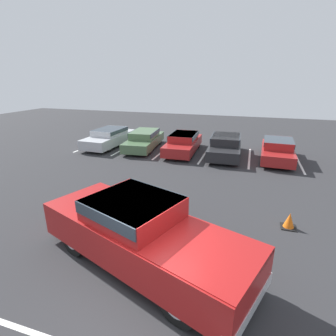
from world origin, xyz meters
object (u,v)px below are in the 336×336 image
Objects in this scene: parked_sedan_a at (110,137)px; parked_sedan_b at (144,139)px; pickup_truck at (143,234)px; traffic_cone at (289,221)px; parked_sedan_c at (183,142)px; parked_sedan_e at (278,149)px; wheel_stop_curb at (134,138)px; parked_sedan_d at (225,145)px.

parked_sedan_a is 0.99× the size of parked_sedan_b.
pickup_truck is 4.95m from traffic_cone.
pickup_truck reaches higher than parked_sedan_c.
traffic_cone is (8.41, -8.00, -0.41)m from parked_sedan_b.
parked_sedan_c is (5.42, -0.01, -0.00)m from parked_sedan_a.
parked_sedan_b is at bearing 94.99° from parked_sedan_a.
parked_sedan_e reaches higher than parked_sedan_b.
parked_sedan_a and parked_sedan_c have the same top height.
parked_sedan_b is at bearing 136.42° from traffic_cone.
wheel_stop_curb is at bearing 134.92° from traffic_cone.
parked_sedan_a is 5.42m from parked_sedan_c.
parked_sedan_d is 3.02m from parked_sedan_e.
parked_sedan_a is 1.04× the size of parked_sedan_c.
traffic_cone is at bearing 1.28° from parked_sedan_e.
parked_sedan_a is 1.05× the size of parked_sedan_d.
parked_sedan_d is at bearing -87.25° from parked_sedan_e.
pickup_truck is 1.45× the size of parked_sedan_e.
parked_sedan_e is (8.54, -0.22, 0.02)m from parked_sedan_b.
parked_sedan_b is at bearing -94.72° from parked_sedan_d.
parked_sedan_b is 3.04m from wheel_stop_curb.
traffic_cone is (5.60, -7.85, -0.41)m from parked_sedan_c.
pickup_truck is 14.87m from wheel_stop_curb.
traffic_cone is 14.57m from wheel_stop_curb.
pickup_truck reaches higher than parked_sedan_a.
pickup_truck is 1.35× the size of parked_sedan_c.
parked_sedan_d is at bearing 110.48° from traffic_cone.
parked_sedan_c is (-1.76, 10.90, -0.25)m from pickup_truck.
pickup_truck is 1.36× the size of parked_sedan_d.
pickup_truck reaches higher than parked_sedan_e.
wheel_stop_curb is (-6.45, 13.37, -0.84)m from pickup_truck.
parked_sedan_a is at bearing -92.43° from parked_sedan_b.
wheel_stop_curb is at bearing 136.18° from pickup_truck.
parked_sedan_c is at bearing 81.19° from parked_sedan_b.
traffic_cone is (-0.13, -7.78, -0.42)m from parked_sedan_e.
parked_sedan_a is 2.62m from parked_sedan_b.
pickup_truck is at bearing -141.54° from traffic_cone.
parked_sedan_e is at bearing -13.69° from wheel_stop_curb.
wheel_stop_curb is at bearing -111.26° from parked_sedan_d.
parked_sedan_b is (2.61, 0.15, -0.01)m from parked_sedan_a.
parked_sedan_b is at bearing 132.88° from pickup_truck.
parked_sedan_d is (0.94, 10.80, -0.22)m from pickup_truck.
traffic_cone is 0.32× the size of wheel_stop_curb.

